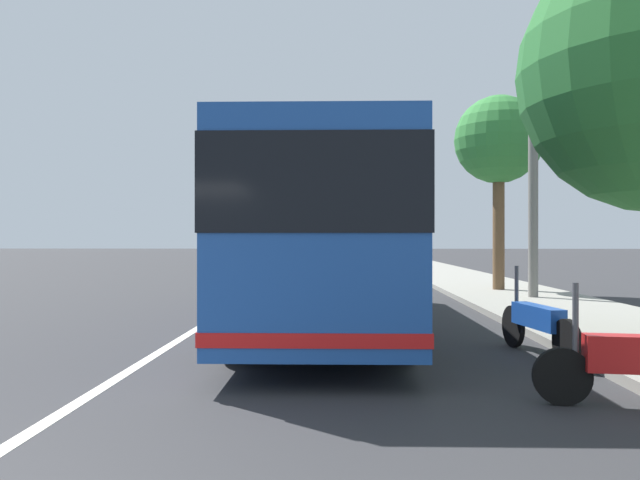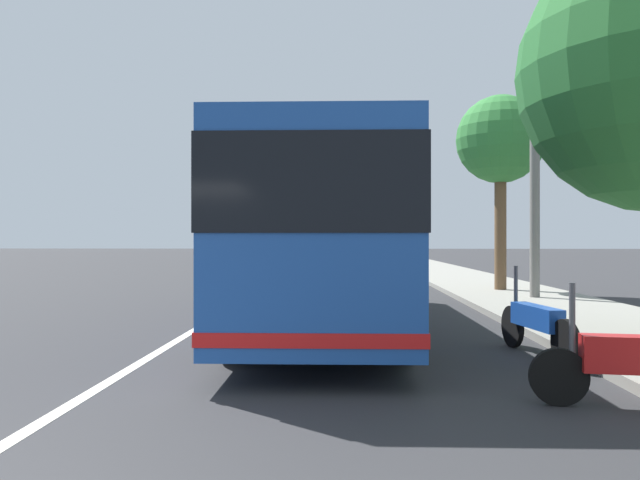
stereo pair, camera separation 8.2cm
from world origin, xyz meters
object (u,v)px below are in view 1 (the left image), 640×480
(car_side_street, at_px, (338,251))
(roadside_tree_far_block, at_px, (499,142))
(utility_pole, at_px, (533,174))
(car_behind_bus, at_px, (248,255))
(motorcycle_mid_row, at_px, (537,323))
(car_far_distant, at_px, (331,252))
(coach_bus, at_px, (323,232))

(car_side_street, bearing_deg, roadside_tree_far_block, -171.90)
(car_side_street, relative_size, utility_pole, 0.60)
(car_side_street, height_order, utility_pole, utility_pole)
(car_behind_bus, height_order, car_side_street, car_behind_bus)
(motorcycle_mid_row, distance_m, utility_pole, 8.37)
(motorcycle_mid_row, height_order, utility_pole, utility_pole)
(car_side_street, distance_m, roadside_tree_far_block, 37.04)
(motorcycle_mid_row, bearing_deg, utility_pole, -26.65)
(car_far_distant, relative_size, utility_pole, 0.59)
(roadside_tree_far_block, bearing_deg, car_behind_bus, 29.30)
(roadside_tree_far_block, xyz_separation_m, utility_pole, (-2.44, -0.27, -1.26))
(car_far_distant, bearing_deg, roadside_tree_far_block, -169.59)
(utility_pole, bearing_deg, roadside_tree_far_block, 6.32)
(motorcycle_mid_row, height_order, car_behind_bus, car_behind_bus)
(coach_bus, distance_m, roadside_tree_far_block, 9.11)
(car_behind_bus, height_order, utility_pole, utility_pole)
(coach_bus, xyz_separation_m, motorcycle_mid_row, (-3.01, -3.15, -1.36))
(coach_bus, relative_size, roadside_tree_far_block, 1.75)
(coach_bus, bearing_deg, car_far_distant, 0.07)
(car_behind_bus, relative_size, car_side_street, 1.01)
(coach_bus, height_order, utility_pole, utility_pole)
(motorcycle_mid_row, height_order, car_side_street, car_side_street)
(car_far_distant, height_order, car_behind_bus, car_far_distant)
(coach_bus, bearing_deg, utility_pole, -51.59)
(roadside_tree_far_block, distance_m, utility_pole, 2.75)
(motorcycle_mid_row, bearing_deg, car_behind_bus, 7.47)
(motorcycle_mid_row, xyz_separation_m, roadside_tree_far_block, (9.89, -2.08, 4.23))
(car_far_distant, xyz_separation_m, utility_pole, (-27.56, -5.84, 2.70))
(car_side_street, bearing_deg, motorcycle_mid_row, -176.13)
(car_behind_bus, xyz_separation_m, car_side_street, (17.32, -5.68, -0.02))
(coach_bus, bearing_deg, motorcycle_mid_row, -134.26)
(car_far_distant, distance_m, utility_pole, 28.30)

